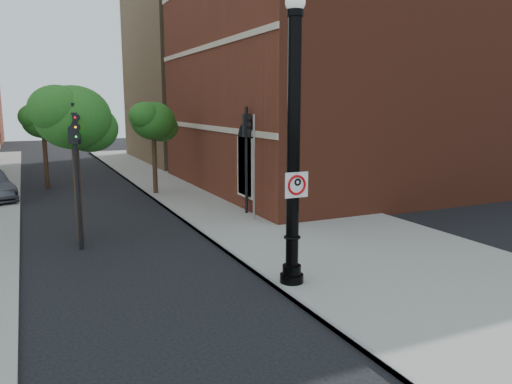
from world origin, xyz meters
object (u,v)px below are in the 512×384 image
lamppost (293,158)px  traffic_signal_left (76,152)px  traffic_signal_right (247,143)px  no_parking_sign (297,185)px

lamppost → traffic_signal_left: (-4.63, 5.84, -0.19)m
lamppost → traffic_signal_left: lamppost is taller
traffic_signal_left → traffic_signal_right: (6.95, 2.32, -0.10)m
traffic_signal_left → traffic_signal_right: bearing=42.1°
lamppost → no_parking_sign: size_ratio=11.40×
traffic_signal_left → lamppost: bearing=-27.9°
traffic_signal_left → traffic_signal_right: size_ratio=1.03×
lamppost → no_parking_sign: 0.69m
no_parking_sign → traffic_signal_left: bearing=128.2°
lamppost → traffic_signal_right: lamppost is taller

